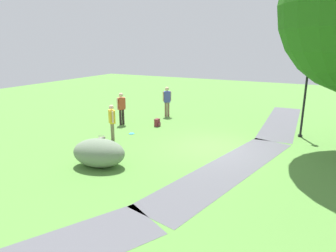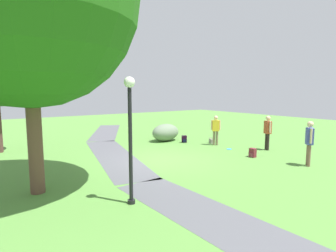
# 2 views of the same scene
# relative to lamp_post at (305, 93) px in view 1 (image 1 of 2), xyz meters

# --- Properties ---
(ground_plane) EXTENTS (48.00, 48.00, 0.00)m
(ground_plane) POSITION_rel_lamp_post_xyz_m (3.36, -3.09, -2.05)
(ground_plane) COLOR #538839
(footpath_segment_near) EXTENTS (8.06, 1.94, 0.01)m
(footpath_segment_near) POSITION_rel_lamp_post_xyz_m (-2.64, -1.17, -2.05)
(footpath_segment_near) COLOR #525258
(footpath_segment_near) RESTS_ON ground
(footpath_segment_mid) EXTENTS (8.16, 3.35, 0.01)m
(footpath_segment_mid) POSITION_rel_lamp_post_xyz_m (5.26, -1.89, -2.05)
(footpath_segment_mid) COLOR #525258
(footpath_segment_mid) RESTS_ON ground
(lamp_post) EXTENTS (0.28, 0.28, 3.30)m
(lamp_post) POSITION_rel_lamp_post_xyz_m (0.00, 0.00, 0.00)
(lamp_post) COLOR black
(lamp_post) RESTS_ON ground
(lawn_boulder) EXTENTS (1.59, 2.12, 1.01)m
(lawn_boulder) POSITION_rel_lamp_post_xyz_m (7.13, -6.04, -1.54)
(lawn_boulder) COLOR slate
(lawn_boulder) RESTS_ON ground
(woman_with_handbag) EXTENTS (0.42, 0.43, 1.62)m
(woman_with_handbag) POSITION_rel_lamp_post_xyz_m (4.45, -7.51, -1.12)
(woman_with_handbag) COLOR #7A6F51
(woman_with_handbag) RESTS_ON ground
(man_near_boulder) EXTENTS (0.48, 0.37, 1.72)m
(man_near_boulder) POSITION_rel_lamp_post_xyz_m (2.05, -8.74, -1.05)
(man_near_boulder) COLOR black
(man_near_boulder) RESTS_ON ground
(passerby_on_path) EXTENTS (0.42, 0.43, 1.78)m
(passerby_on_path) POSITION_rel_lamp_post_xyz_m (-0.73, -7.45, -1.01)
(passerby_on_path) COLOR brown
(passerby_on_path) RESTS_ON ground
(handbag_on_grass) EXTENTS (0.34, 0.33, 0.31)m
(handbag_on_grass) POSITION_rel_lamp_post_xyz_m (4.99, -7.71, -1.91)
(handbag_on_grass) COLOR gray
(handbag_on_grass) RESTS_ON ground
(backpack_by_boulder) EXTENTS (0.35, 0.34, 0.40)m
(backpack_by_boulder) POSITION_rel_lamp_post_xyz_m (6.06, -6.61, -1.86)
(backpack_by_boulder) COLOR black
(backpack_by_boulder) RESTS_ON ground
(spare_backpack_on_lawn) EXTENTS (0.29, 0.27, 0.40)m
(spare_backpack_on_lawn) POSITION_rel_lamp_post_xyz_m (1.48, -6.87, -1.86)
(spare_backpack_on_lawn) COLOR maroon
(spare_backpack_on_lawn) RESTS_ON ground
(frisbee_on_grass) EXTENTS (0.26, 0.26, 0.02)m
(frisbee_on_grass) POSITION_rel_lamp_post_xyz_m (3.26, -7.30, -2.04)
(frisbee_on_grass) COLOR #3297E5
(frisbee_on_grass) RESTS_ON ground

